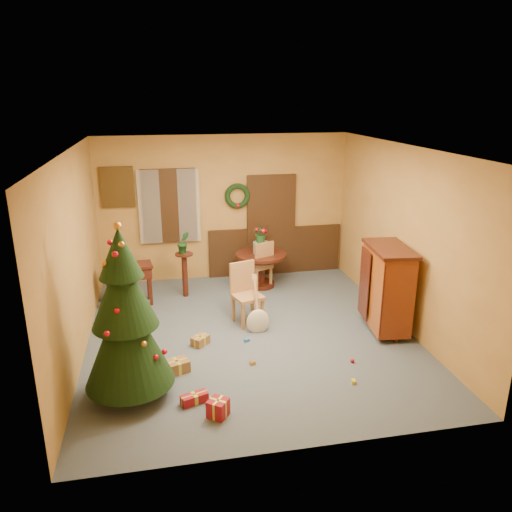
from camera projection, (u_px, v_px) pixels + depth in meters
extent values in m
plane|color=#384552|center=(250.00, 334.00, 7.92)|extent=(5.50, 5.50, 0.00)
plane|color=silver|center=(249.00, 149.00, 7.02)|extent=(5.50, 5.50, 0.00)
plane|color=olive|center=(225.00, 208.00, 10.04)|extent=(5.00, 0.00, 5.00)
plane|color=olive|center=(301.00, 327.00, 4.91)|extent=(5.00, 0.00, 5.00)
plane|color=olive|center=(75.00, 257.00, 7.01)|extent=(0.00, 5.50, 5.50)
plane|color=olive|center=(404.00, 238.00, 7.93)|extent=(0.00, 5.50, 5.50)
cube|color=black|center=(275.00, 251.00, 10.49)|extent=(2.80, 0.06, 1.00)
cube|color=black|center=(271.00, 226.00, 10.29)|extent=(1.00, 0.08, 2.10)
cube|color=white|center=(271.00, 228.00, 10.33)|extent=(0.80, 0.03, 1.90)
cube|color=black|center=(169.00, 206.00, 9.75)|extent=(1.05, 0.08, 1.45)
cube|color=white|center=(169.00, 206.00, 9.78)|extent=(0.88, 0.03, 1.25)
cube|color=white|center=(149.00, 207.00, 9.64)|extent=(0.42, 0.02, 1.45)
cube|color=white|center=(189.00, 206.00, 9.78)|extent=(0.42, 0.02, 1.45)
torus|color=black|center=(237.00, 196.00, 9.93)|extent=(0.51, 0.11, 0.51)
cube|color=#4C3819|center=(117.00, 187.00, 9.46)|extent=(0.62, 0.05, 0.78)
cube|color=gray|center=(118.00, 187.00, 9.49)|extent=(0.48, 0.02, 0.62)
cylinder|color=black|center=(261.00, 255.00, 9.70)|extent=(0.99, 0.99, 0.05)
cylinder|color=black|center=(261.00, 257.00, 9.72)|extent=(0.89, 0.89, 0.04)
cylinder|color=black|center=(261.00, 270.00, 9.80)|extent=(0.16, 0.16, 0.55)
cylinder|color=black|center=(261.00, 284.00, 9.89)|extent=(0.53, 0.53, 0.09)
cylinder|color=slate|center=(261.00, 248.00, 9.66)|extent=(0.31, 0.31, 0.23)
imported|color=#1E4C23|center=(261.00, 233.00, 9.57)|extent=(0.33, 0.28, 0.36)
cube|color=olive|center=(248.00, 297.00, 8.17)|extent=(0.55, 0.55, 0.05)
cube|color=olive|center=(242.00, 277.00, 8.25)|extent=(0.43, 0.17, 0.53)
cube|color=olive|center=(252.00, 305.00, 8.48)|extent=(0.06, 0.06, 0.45)
cube|color=olive|center=(233.00, 309.00, 8.31)|extent=(0.06, 0.06, 0.45)
cube|color=olive|center=(262.00, 312.00, 8.18)|extent=(0.06, 0.06, 0.45)
cube|color=olive|center=(243.00, 317.00, 8.02)|extent=(0.06, 0.06, 0.45)
cube|color=olive|center=(259.00, 266.00, 9.72)|extent=(0.55, 0.55, 0.05)
cube|color=olive|center=(264.00, 255.00, 9.48)|extent=(0.40, 0.20, 0.50)
cube|color=olive|center=(257.00, 281.00, 9.56)|extent=(0.06, 0.06, 0.43)
cube|color=olive|center=(271.00, 278.00, 9.75)|extent=(0.06, 0.06, 0.43)
cube|color=olive|center=(247.00, 276.00, 9.83)|extent=(0.06, 0.06, 0.43)
cube|color=olive|center=(261.00, 273.00, 10.01)|extent=(0.06, 0.06, 0.43)
cylinder|color=black|center=(185.00, 276.00, 9.30)|extent=(0.10, 0.10, 0.82)
cylinder|color=black|center=(184.00, 254.00, 9.17)|extent=(0.33, 0.33, 0.03)
imported|color=#19471E|center=(183.00, 242.00, 9.10)|extent=(0.27, 0.24, 0.42)
cylinder|color=#382111|center=(132.00, 387.00, 6.28)|extent=(0.14, 0.14, 0.24)
cone|color=black|center=(127.00, 335.00, 6.06)|extent=(1.10, 1.10, 1.30)
cone|color=black|center=(123.00, 289.00, 5.87)|extent=(0.80, 0.80, 0.95)
cone|color=black|center=(120.00, 253.00, 5.73)|extent=(0.52, 0.52, 0.60)
sphere|color=orange|center=(117.00, 226.00, 5.64)|extent=(0.10, 0.10, 0.10)
cube|color=black|center=(127.00, 266.00, 8.82)|extent=(0.90, 0.54, 0.05)
cube|color=black|center=(128.00, 273.00, 8.86)|extent=(0.85, 0.49, 0.18)
cube|color=black|center=(108.00, 288.00, 8.87)|extent=(0.09, 0.30, 0.70)
cube|color=black|center=(150.00, 285.00, 9.01)|extent=(0.09, 0.30, 0.70)
cube|color=#4F1309|center=(387.00, 288.00, 7.86)|extent=(0.62, 1.08, 1.28)
cube|color=black|center=(390.00, 249.00, 7.66)|extent=(0.69, 1.15, 0.05)
cylinder|color=black|center=(395.00, 339.00, 7.67)|extent=(0.07, 0.07, 0.09)
cylinder|color=black|center=(372.00, 316.00, 8.47)|extent=(0.07, 0.07, 0.09)
cube|color=brown|center=(177.00, 366.00, 6.83)|extent=(0.37, 0.32, 0.17)
cube|color=gold|center=(177.00, 366.00, 6.83)|extent=(0.31, 0.14, 0.17)
cube|color=gold|center=(177.00, 366.00, 6.83)|extent=(0.12, 0.23, 0.17)
cube|color=maroon|center=(218.00, 408.00, 5.88)|extent=(0.30, 0.30, 0.21)
cube|color=gold|center=(218.00, 408.00, 5.88)|extent=(0.19, 0.15, 0.22)
cube|color=gold|center=(218.00, 408.00, 5.88)|extent=(0.15, 0.19, 0.22)
cube|color=brown|center=(200.00, 340.00, 7.57)|extent=(0.31, 0.31, 0.14)
cube|color=gold|center=(200.00, 340.00, 7.57)|extent=(0.21, 0.20, 0.14)
cube|color=gold|center=(200.00, 340.00, 7.57)|extent=(0.16, 0.16, 0.14)
cube|color=maroon|center=(194.00, 398.00, 6.15)|extent=(0.36, 0.24, 0.12)
cube|color=gold|center=(194.00, 398.00, 6.15)|extent=(0.33, 0.13, 0.12)
cube|color=gold|center=(194.00, 398.00, 6.15)|extent=(0.09, 0.15, 0.12)
cube|color=#2A6CB7|center=(247.00, 340.00, 7.68)|extent=(0.09, 0.08, 0.05)
sphere|color=#238231|center=(260.00, 330.00, 8.00)|extent=(0.06, 0.06, 0.06)
cube|color=gold|center=(354.00, 382.00, 6.57)|extent=(0.06, 0.09, 0.05)
sphere|color=red|center=(352.00, 361.00, 7.08)|extent=(0.06, 0.06, 0.06)
cube|color=orange|center=(253.00, 363.00, 7.03)|extent=(0.09, 0.07, 0.05)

